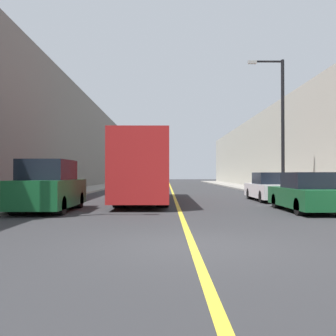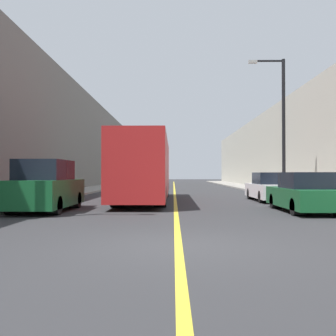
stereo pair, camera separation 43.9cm
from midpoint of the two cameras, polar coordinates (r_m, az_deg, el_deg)
The scene contains 11 objects.
ground_plane at distance 8.00m, azimuth 3.13°, elevation -11.29°, with size 200.00×200.00×0.00m, color #2D2D30.
sidewalk_left at distance 38.57m, azimuth -10.04°, elevation -2.91°, with size 2.85×72.00×0.13m, color gray.
sidewalk_right at distance 38.70m, azimuth 12.51°, elevation -2.89°, with size 2.85×72.00×0.13m, color gray.
building_row_left at distance 39.49m, azimuth -14.92°, elevation 4.24°, with size 4.00×72.00×9.89m, color #66605B.
building_row_right at distance 39.59m, azimuth 17.36°, elevation 2.62°, with size 4.00×72.00×7.66m, color #B7B2A3.
road_center_line at distance 37.89m, azimuth 1.25°, elevation -3.05°, with size 0.16×72.00×0.01m, color gold.
bus at distance 20.84m, azimuth -2.78°, elevation -0.04°, with size 2.41×12.15×3.27m.
parked_suv_left at distance 15.89m, azimuth -16.50°, elevation -2.76°, with size 1.89×4.68×1.98m.
car_right_near at distance 15.96m, azimuth 20.12°, elevation -3.56°, with size 1.90×4.67×1.51m.
car_right_mid at distance 21.71m, azimuth 15.13°, elevation -2.84°, with size 1.77×4.77×1.53m.
street_lamp_right at distance 24.33m, azimuth 16.58°, elevation 6.77°, with size 2.16×0.24×8.11m.
Camera 2 is at (-0.11, -7.86, 1.45)m, focal length 42.00 mm.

